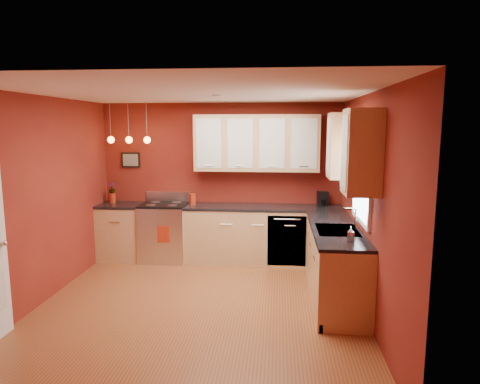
# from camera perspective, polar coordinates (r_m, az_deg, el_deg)

# --- Properties ---
(floor) EXTENTS (4.20, 4.20, 0.00)m
(floor) POSITION_cam_1_polar(r_m,az_deg,el_deg) (5.55, -5.39, -14.86)
(floor) COLOR #9A502C
(floor) RESTS_ON ground
(ceiling) EXTENTS (4.00, 4.20, 0.02)m
(ceiling) POSITION_cam_1_polar(r_m,az_deg,el_deg) (5.10, -5.82, 13.01)
(ceiling) COLOR white
(ceiling) RESTS_ON wall_back
(wall_back) EXTENTS (4.00, 0.02, 2.60)m
(wall_back) POSITION_cam_1_polar(r_m,az_deg,el_deg) (7.21, -2.50, 1.45)
(wall_back) COLOR maroon
(wall_back) RESTS_ON floor
(wall_front) EXTENTS (4.00, 0.02, 2.60)m
(wall_front) POSITION_cam_1_polar(r_m,az_deg,el_deg) (3.18, -12.70, -8.27)
(wall_front) COLOR maroon
(wall_front) RESTS_ON floor
(wall_left) EXTENTS (0.02, 4.20, 2.60)m
(wall_left) POSITION_cam_1_polar(r_m,az_deg,el_deg) (5.87, -25.15, -1.08)
(wall_left) COLOR maroon
(wall_left) RESTS_ON floor
(wall_right) EXTENTS (0.02, 4.20, 2.60)m
(wall_right) POSITION_cam_1_polar(r_m,az_deg,el_deg) (5.18, 16.70, -1.83)
(wall_right) COLOR maroon
(wall_right) RESTS_ON floor
(base_cabinets_back_left) EXTENTS (0.70, 0.60, 0.90)m
(base_cabinets_back_left) POSITION_cam_1_polar(r_m,az_deg,el_deg) (7.49, -15.44, -5.22)
(base_cabinets_back_left) COLOR tan
(base_cabinets_back_left) RESTS_ON floor
(base_cabinets_back_right) EXTENTS (2.54, 0.60, 0.90)m
(base_cabinets_back_right) POSITION_cam_1_polar(r_m,az_deg,el_deg) (7.02, 3.16, -5.83)
(base_cabinets_back_right) COLOR tan
(base_cabinets_back_right) RESTS_ON floor
(base_cabinets_right) EXTENTS (0.60, 2.10, 0.90)m
(base_cabinets_right) POSITION_cam_1_polar(r_m,az_deg,el_deg) (5.77, 12.48, -9.30)
(base_cabinets_right) COLOR tan
(base_cabinets_right) RESTS_ON floor
(counter_back_left) EXTENTS (0.70, 0.62, 0.04)m
(counter_back_left) POSITION_cam_1_polar(r_m,az_deg,el_deg) (7.39, -15.59, -1.68)
(counter_back_left) COLOR black
(counter_back_left) RESTS_ON base_cabinets_back_left
(counter_back_right) EXTENTS (2.54, 0.62, 0.04)m
(counter_back_right) POSITION_cam_1_polar(r_m,az_deg,el_deg) (6.92, 3.19, -2.07)
(counter_back_right) COLOR black
(counter_back_right) RESTS_ON base_cabinets_back_right
(counter_right) EXTENTS (0.62, 2.10, 0.04)m
(counter_right) POSITION_cam_1_polar(r_m,az_deg,el_deg) (5.64, 12.63, -4.76)
(counter_right) COLOR black
(counter_right) RESTS_ON base_cabinets_right
(gas_range) EXTENTS (0.76, 0.64, 1.11)m
(gas_range) POSITION_cam_1_polar(r_m,az_deg,el_deg) (7.26, -10.02, -5.22)
(gas_range) COLOR silver
(gas_range) RESTS_ON floor
(dishwasher_front) EXTENTS (0.60, 0.02, 0.80)m
(dishwasher_front) POSITION_cam_1_polar(r_m,az_deg,el_deg) (6.74, 6.24, -6.50)
(dishwasher_front) COLOR silver
(dishwasher_front) RESTS_ON base_cabinets_back_right
(sink) EXTENTS (0.50, 0.70, 0.33)m
(sink) POSITION_cam_1_polar(r_m,az_deg,el_deg) (5.50, 12.86, -5.17)
(sink) COLOR #939499
(sink) RESTS_ON counter_right
(window) EXTENTS (0.06, 1.02, 1.22)m
(window) POSITION_cam_1_polar(r_m,az_deg,el_deg) (5.41, 16.00, 2.80)
(window) COLOR white
(window) RESTS_ON wall_right
(upper_cabinets_back) EXTENTS (2.00, 0.35, 0.90)m
(upper_cabinets_back) POSITION_cam_1_polar(r_m,az_deg,el_deg) (6.93, 2.22, 6.54)
(upper_cabinets_back) COLOR tan
(upper_cabinets_back) RESTS_ON wall_back
(upper_cabinets_right) EXTENTS (0.35, 1.95, 0.90)m
(upper_cabinets_right) POSITION_cam_1_polar(r_m,az_deg,el_deg) (5.39, 14.50, 5.63)
(upper_cabinets_right) COLOR tan
(upper_cabinets_right) RESTS_ON wall_right
(wall_picture) EXTENTS (0.32, 0.03, 0.26)m
(wall_picture) POSITION_cam_1_polar(r_m,az_deg,el_deg) (7.52, -14.36, 4.16)
(wall_picture) COLOR black
(wall_picture) RESTS_ON wall_back
(pendant_lights) EXTENTS (0.71, 0.11, 0.66)m
(pendant_lights) POSITION_cam_1_polar(r_m,az_deg,el_deg) (7.16, -14.59, 6.81)
(pendant_lights) COLOR #939499
(pendant_lights) RESTS_ON ceiling
(red_canister) EXTENTS (0.12, 0.12, 0.18)m
(red_canister) POSITION_cam_1_polar(r_m,az_deg,el_deg) (7.09, -6.36, -0.94)
(red_canister) COLOR #A12711
(red_canister) RESTS_ON counter_back_right
(red_vase) EXTENTS (0.10, 0.10, 0.17)m
(red_vase) POSITION_cam_1_polar(r_m,az_deg,el_deg) (7.52, -16.66, -0.75)
(red_vase) COLOR #A12711
(red_vase) RESTS_ON counter_back_left
(flowers) EXTENTS (0.14, 0.14, 0.19)m
(flowers) POSITION_cam_1_polar(r_m,az_deg,el_deg) (7.49, -16.71, 0.46)
(flowers) COLOR #A12711
(flowers) RESTS_ON red_vase
(coffee_maker) EXTENTS (0.18, 0.18, 0.23)m
(coffee_maker) POSITION_cam_1_polar(r_m,az_deg,el_deg) (7.07, 10.96, -0.93)
(coffee_maker) COLOR black
(coffee_maker) RESTS_ON counter_back_right
(soap_pump) EXTENTS (0.08, 0.08, 0.17)m
(soap_pump) POSITION_cam_1_polar(r_m,az_deg,el_deg) (4.96, 14.54, -5.45)
(soap_pump) COLOR silver
(soap_pump) RESTS_ON counter_right
(dish_towel) EXTENTS (0.20, 0.01, 0.27)m
(dish_towel) POSITION_cam_1_polar(r_m,az_deg,el_deg) (6.92, -10.16, -5.58)
(dish_towel) COLOR #A12711
(dish_towel) RESTS_ON gas_range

